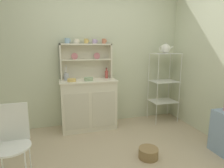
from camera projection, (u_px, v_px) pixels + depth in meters
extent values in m
cube|color=beige|center=(95.00, 55.00, 3.39)|extent=(3.84, 0.05, 2.50)
cube|color=silver|center=(89.00, 104.00, 3.26)|extent=(0.91, 0.42, 0.85)
cube|color=beige|center=(77.00, 112.00, 3.01)|extent=(0.38, 0.01, 0.60)
cube|color=beige|center=(104.00, 109.00, 3.13)|extent=(0.38, 0.01, 0.60)
cube|color=#EEE6CE|center=(88.00, 81.00, 3.18)|extent=(0.94, 0.45, 0.02)
cube|color=beige|center=(86.00, 61.00, 3.31)|extent=(0.88, 0.02, 0.60)
cube|color=silver|center=(61.00, 62.00, 3.12)|extent=(0.02, 0.18, 0.60)
cube|color=silver|center=(110.00, 61.00, 3.35)|extent=(0.02, 0.18, 0.60)
cube|color=silver|center=(86.00, 60.00, 3.23)|extent=(0.84, 0.16, 0.02)
cube|color=silver|center=(86.00, 44.00, 3.18)|extent=(0.88, 0.18, 0.02)
cylinder|color=#D17A84|center=(75.00, 56.00, 3.20)|extent=(0.11, 0.03, 0.11)
cylinder|color=#D17A84|center=(97.00, 56.00, 3.30)|extent=(0.11, 0.03, 0.11)
cylinder|color=silver|center=(157.00, 91.00, 3.33)|extent=(0.01, 0.01, 1.29)
cylinder|color=silver|center=(180.00, 89.00, 3.46)|extent=(0.01, 0.01, 1.29)
cylinder|color=silver|center=(148.00, 87.00, 3.66)|extent=(0.01, 0.01, 1.29)
cylinder|color=silver|center=(169.00, 85.00, 3.79)|extent=(0.01, 0.01, 1.29)
cube|color=silver|center=(165.00, 54.00, 3.44)|extent=(0.48, 0.37, 0.01)
cube|color=silver|center=(164.00, 81.00, 3.53)|extent=(0.48, 0.37, 0.01)
cube|color=silver|center=(163.00, 101.00, 3.61)|extent=(0.48, 0.37, 0.01)
cylinder|color=white|center=(2.00, 162.00, 1.96)|extent=(0.01, 0.01, 0.45)
cylinder|color=white|center=(30.00, 158.00, 2.03)|extent=(0.01, 0.01, 0.45)
cylinder|color=white|center=(11.00, 147.00, 1.82)|extent=(0.36, 0.36, 0.02)
cube|color=white|center=(12.00, 122.00, 1.91)|extent=(0.31, 0.02, 0.40)
cylinder|color=#93754C|center=(148.00, 153.00, 2.42)|extent=(0.25, 0.25, 0.13)
cylinder|color=#8EB2D1|center=(67.00, 41.00, 3.08)|extent=(0.08, 0.08, 0.09)
torus|color=#8EB2D1|center=(70.00, 41.00, 3.09)|extent=(0.01, 0.05, 0.05)
cylinder|color=silver|center=(76.00, 41.00, 3.12)|extent=(0.08, 0.08, 0.08)
torus|color=silver|center=(79.00, 41.00, 3.14)|extent=(0.01, 0.04, 0.04)
cylinder|color=#DBB760|center=(86.00, 41.00, 3.17)|extent=(0.07, 0.07, 0.08)
torus|color=#DBB760|center=(89.00, 41.00, 3.18)|extent=(0.01, 0.05, 0.05)
cylinder|color=#B79ECC|center=(94.00, 41.00, 3.21)|extent=(0.07, 0.07, 0.08)
torus|color=#B79ECC|center=(97.00, 41.00, 3.22)|extent=(0.01, 0.04, 0.04)
cylinder|color=#C67556|center=(104.00, 41.00, 3.25)|extent=(0.07, 0.07, 0.08)
torus|color=#C67556|center=(106.00, 41.00, 3.26)|extent=(0.01, 0.05, 0.05)
cylinder|color=#DBB760|center=(72.00, 80.00, 3.03)|extent=(0.14, 0.14, 0.05)
cylinder|color=#9EB78E|center=(89.00, 79.00, 3.10)|extent=(0.15, 0.15, 0.05)
cylinder|color=#B74C47|center=(107.00, 74.00, 3.34)|extent=(0.06, 0.06, 0.13)
cylinder|color=#B74C47|center=(107.00, 70.00, 3.32)|extent=(0.03, 0.03, 0.04)
cylinder|color=#4C382D|center=(107.00, 68.00, 3.32)|extent=(0.03, 0.03, 0.01)
cylinder|color=#B2B7C6|center=(66.00, 77.00, 3.14)|extent=(0.08, 0.08, 0.11)
cylinder|color=silver|center=(66.00, 71.00, 3.15)|extent=(0.04, 0.02, 0.20)
ellipsoid|color=silver|center=(65.00, 65.00, 3.13)|extent=(0.02, 0.01, 0.01)
cylinder|color=silver|center=(66.00, 72.00, 3.15)|extent=(0.03, 0.01, 0.19)
ellipsoid|color=silver|center=(66.00, 65.00, 3.13)|extent=(0.02, 0.01, 0.01)
cylinder|color=silver|center=(65.00, 73.00, 3.13)|extent=(0.02, 0.03, 0.16)
ellipsoid|color=silver|center=(65.00, 67.00, 3.12)|extent=(0.02, 0.01, 0.01)
sphere|color=white|center=(166.00, 49.00, 3.42)|extent=(0.17, 0.17, 0.17)
sphere|color=silver|center=(166.00, 43.00, 3.40)|extent=(0.02, 0.02, 0.02)
cylinder|color=white|center=(171.00, 48.00, 3.45)|extent=(0.09, 0.02, 0.07)
torus|color=white|center=(161.00, 49.00, 3.39)|extent=(0.01, 0.10, 0.10)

